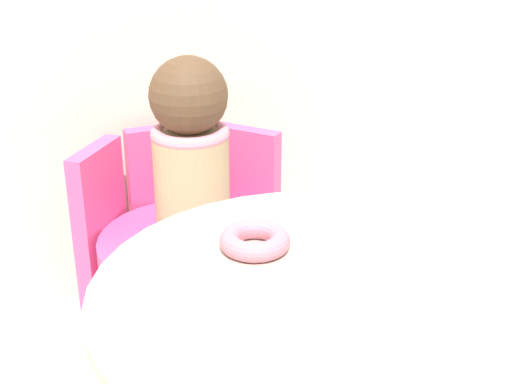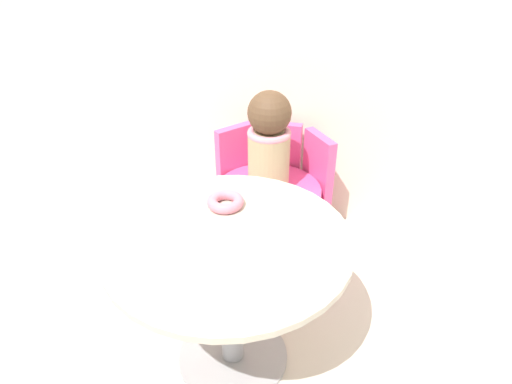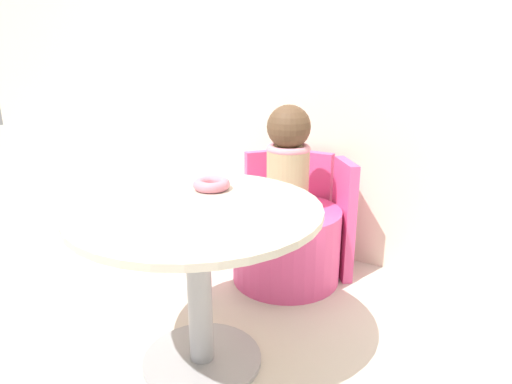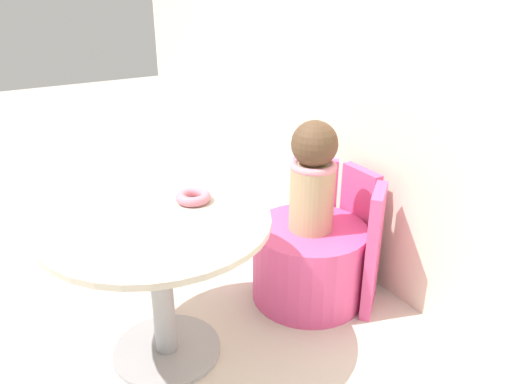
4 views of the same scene
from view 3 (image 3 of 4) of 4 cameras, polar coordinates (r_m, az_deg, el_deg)
name	(u,v)px [view 3 (image 3 of 4)]	position (r m, az deg, el deg)	size (l,w,h in m)	color
ground_plane	(210,357)	(1.90, -5.81, -19.84)	(12.00, 12.00, 0.00)	beige
back_wall	(332,37)	(2.50, 9.51, 18.52)	(6.00, 0.06, 2.40)	beige
round_table	(198,246)	(1.63, -7.32, -6.69)	(0.88, 0.88, 0.63)	#99999E
tub_chair	(286,245)	(2.35, 3.80, -6.57)	(0.55, 0.55, 0.38)	#E54C8C
booth_backrest	(306,210)	(2.50, 6.21, -2.20)	(0.65, 0.24, 0.62)	#E54C8C
child_figure	(288,158)	(2.20, 4.04, 4.27)	(0.21, 0.21, 0.52)	tan
donut	(211,184)	(1.75, -5.59, 0.97)	(0.14, 0.14, 0.04)	pink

